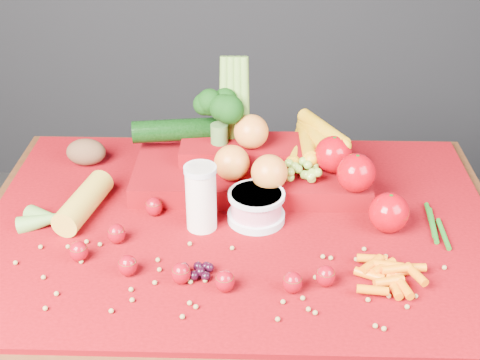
{
  "coord_description": "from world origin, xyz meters",
  "views": [
    {
      "loc": [
        0.03,
        -1.15,
        1.54
      ],
      "look_at": [
        0.0,
        0.02,
        0.85
      ],
      "focal_mm": 50.0,
      "sensor_mm": 36.0,
      "label": 1
    }
  ],
  "objects_px": {
    "produce_mound": "(263,161)",
    "milk_glass": "(201,195)",
    "yogurt_bowl": "(256,206)",
    "table": "(240,263)"
  },
  "relations": [
    {
      "from": "yogurt_bowl",
      "to": "table",
      "type": "bearing_deg",
      "value": -168.16
    },
    {
      "from": "table",
      "to": "milk_glass",
      "type": "height_order",
      "value": "milk_glass"
    },
    {
      "from": "milk_glass",
      "to": "yogurt_bowl",
      "type": "bearing_deg",
      "value": 14.17
    },
    {
      "from": "produce_mound",
      "to": "milk_glass",
      "type": "bearing_deg",
      "value": -125.64
    },
    {
      "from": "table",
      "to": "produce_mound",
      "type": "xyz_separation_m",
      "value": [
        0.05,
        0.15,
        0.17
      ]
    },
    {
      "from": "milk_glass",
      "to": "yogurt_bowl",
      "type": "relative_size",
      "value": 1.17
    },
    {
      "from": "table",
      "to": "yogurt_bowl",
      "type": "xyz_separation_m",
      "value": [
        0.03,
        0.01,
        0.14
      ]
    },
    {
      "from": "table",
      "to": "yogurt_bowl",
      "type": "relative_size",
      "value": 9.22
    },
    {
      "from": "table",
      "to": "yogurt_bowl",
      "type": "height_order",
      "value": "yogurt_bowl"
    },
    {
      "from": "table",
      "to": "milk_glass",
      "type": "xyz_separation_m",
      "value": [
        -0.08,
        -0.02,
        0.18
      ]
    }
  ]
}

